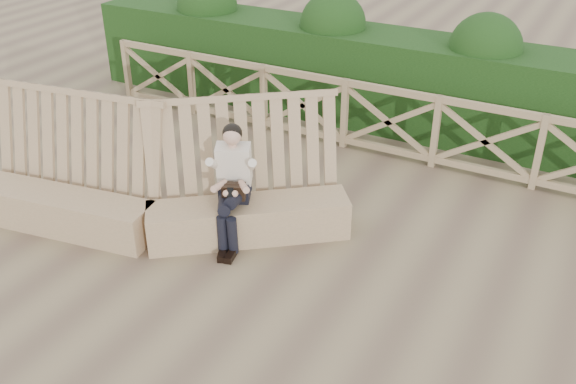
% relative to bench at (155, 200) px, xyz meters
% --- Properties ---
extents(ground, '(60.00, 60.00, 0.00)m').
position_rel_bench_xyz_m(ground, '(1.77, -0.21, -0.41)').
color(ground, brown).
rests_on(ground, ground).
extents(bench, '(4.50, 2.48, 1.62)m').
position_rel_bench_xyz_m(bench, '(0.00, 0.00, 0.00)').
color(bench, '#907352').
rests_on(bench, ground).
extents(woman, '(0.58, 0.90, 1.45)m').
position_rel_bench_xyz_m(woman, '(0.95, 0.30, 0.37)').
color(woman, black).
rests_on(woman, ground).
extents(guardrail, '(10.10, 0.09, 1.10)m').
position_rel_bench_xyz_m(guardrail, '(1.77, 3.29, 0.14)').
color(guardrail, olive).
rests_on(guardrail, ground).
extents(hedge, '(12.00, 1.20, 1.50)m').
position_rel_bench_xyz_m(hedge, '(1.77, 4.49, 0.34)').
color(hedge, black).
rests_on(hedge, ground).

